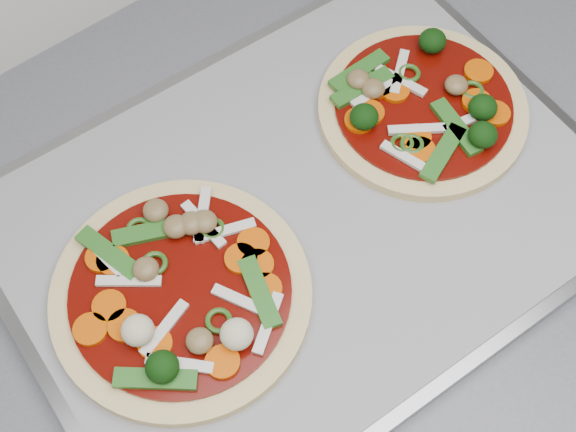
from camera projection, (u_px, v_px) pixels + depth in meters
base_cabinet at (562, 198)px, 1.20m from camera, size 3.60×0.60×0.86m
baking_tray at (305, 215)px, 0.64m from camera, size 0.49×0.37×0.02m
parchment at (305, 209)px, 0.64m from camera, size 0.47×0.35×0.00m
pizza_left at (181, 294)px, 0.59m from camera, size 0.22×0.22×0.03m
pizza_right at (422, 107)px, 0.67m from camera, size 0.21×0.21×0.03m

